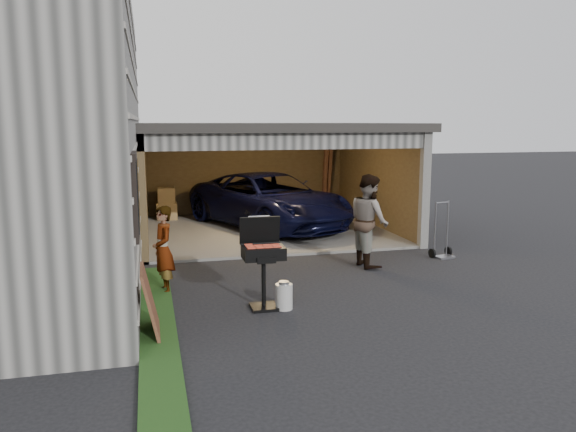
% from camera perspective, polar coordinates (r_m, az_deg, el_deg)
% --- Properties ---
extents(ground, '(80.00, 80.00, 0.00)m').
position_cam_1_polar(ground, '(8.99, 1.59, -9.48)').
color(ground, black).
rests_on(ground, ground).
extents(groundcover_strip, '(0.50, 8.00, 0.06)m').
position_cam_1_polar(groundcover_strip, '(7.74, -12.95, -12.70)').
color(groundcover_strip, '#193814').
rests_on(groundcover_strip, ground).
extents(garage, '(6.80, 6.30, 2.90)m').
position_cam_1_polar(garage, '(15.32, -2.51, 5.56)').
color(garage, '#605E59').
rests_on(garage, ground).
extents(minivan, '(4.37, 5.87, 1.48)m').
position_cam_1_polar(minivan, '(15.47, -1.90, 1.40)').
color(minivan, black).
rests_on(minivan, ground).
extents(woman, '(0.47, 0.62, 1.52)m').
position_cam_1_polar(woman, '(9.85, -12.56, -3.40)').
color(woman, silver).
rests_on(woman, ground).
extents(man, '(0.77, 0.96, 1.89)m').
position_cam_1_polar(man, '(11.56, 8.23, -0.44)').
color(man, '#4C201D').
rests_on(man, ground).
extents(bbq_grill, '(0.65, 0.57, 1.44)m').
position_cam_1_polar(bbq_grill, '(8.83, -2.56, -4.02)').
color(bbq_grill, black).
rests_on(bbq_grill, ground).
extents(propane_tank, '(0.31, 0.31, 0.41)m').
position_cam_1_polar(propane_tank, '(8.95, -0.42, -8.19)').
color(propane_tank, silver).
rests_on(propane_tank, ground).
extents(plywood_panel, '(0.24, 0.88, 0.97)m').
position_cam_1_polar(plywood_panel, '(8.00, -13.79, -8.54)').
color(plywood_panel, '#552B1D').
rests_on(plywood_panel, ground).
extents(hand_truck, '(0.54, 0.45, 1.23)m').
position_cam_1_polar(hand_truck, '(12.73, 15.39, -3.02)').
color(hand_truck, gray).
rests_on(hand_truck, ground).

